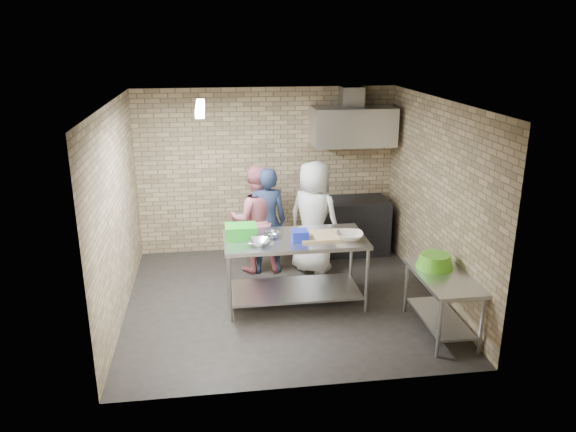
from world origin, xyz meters
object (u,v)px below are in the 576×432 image
object	(u,v)px
green_basin	(435,261)
bottle_green	(377,129)
woman_white	(314,217)
stove	(350,226)
blue_tub	(300,235)
green_crate	(241,231)
man_navy	(267,221)
side_counter	(441,303)
bottle_red	(353,129)
prep_table	(295,270)
woman_pink	(256,219)

from	to	relation	value
green_basin	bottle_green	distance (m)	2.98
green_basin	woman_white	world-z (taller)	woman_white
bottle_green	stove	bearing A→B (deg)	-151.93
blue_tub	green_basin	bearing A→B (deg)	-23.33
stove	green_crate	world-z (taller)	green_crate
green_crate	blue_tub	xyz separation A→B (m)	(0.75, -0.22, -0.02)
green_basin	man_navy	bearing A→B (deg)	135.97
side_counter	bottle_red	size ratio (longest dim) A/B	6.67
green_basin	man_navy	world-z (taller)	man_navy
stove	bottle_red	xyz separation A→B (m)	(0.05, 0.24, 1.58)
prep_table	green_basin	bearing A→B (deg)	-25.62
prep_table	stove	distance (m)	2.10
stove	woman_pink	size ratio (longest dim) A/B	0.73
man_navy	woman_pink	world-z (taller)	woman_pink
bottle_green	prep_table	bearing A→B (deg)	-130.05
green_basin	woman_pink	xyz separation A→B (m)	(-2.05, 1.94, -0.01)
woman_white	green_crate	bearing A→B (deg)	77.77
green_crate	green_basin	bearing A→B (deg)	-21.15
green_basin	woman_pink	size ratio (longest dim) A/B	0.28
blue_tub	woman_white	distance (m)	1.20
woman_pink	green_basin	bearing A→B (deg)	137.67
side_counter	woman_pink	size ratio (longest dim) A/B	0.73
prep_table	woman_white	world-z (taller)	woman_white
green_crate	side_counter	bearing A→B (deg)	-26.11
bottle_green	woman_pink	distance (m)	2.52
stove	bottle_green	bearing A→B (deg)	28.07
side_counter	woman_pink	bearing A→B (deg)	133.39
prep_table	stove	xyz separation A→B (m)	(1.20, 1.72, -0.02)
green_crate	woman_white	distance (m)	1.46
prep_table	man_navy	bearing A→B (deg)	104.18
stove	prep_table	bearing A→B (deg)	-124.85
prep_table	green_basin	distance (m)	1.84
stove	woman_pink	bearing A→B (deg)	-160.84
stove	bottle_green	distance (m)	1.65
woman_pink	woman_white	bearing A→B (deg)	172.12
green_crate	bottle_red	xyz separation A→B (m)	(1.95, 1.84, 1.01)
side_counter	stove	world-z (taller)	stove
green_crate	green_basin	xyz separation A→B (m)	(2.33, -0.90, -0.18)
green_basin	bottle_green	bearing A→B (deg)	89.58
woman_white	bottle_green	bearing A→B (deg)	-102.46
side_counter	blue_tub	bearing A→B (deg)	149.79
side_counter	prep_table	bearing A→B (deg)	147.98
blue_tub	bottle_red	distance (m)	2.59
green_crate	stove	bearing A→B (deg)	40.14
bottle_green	man_navy	size ratio (longest dim) A/B	0.09
bottle_red	woman_pink	world-z (taller)	bottle_red
stove	woman_white	bearing A→B (deg)	-137.12
prep_table	blue_tub	bearing A→B (deg)	-63.43
stove	green_crate	bearing A→B (deg)	-139.86
prep_table	stove	size ratio (longest dim) A/B	1.56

